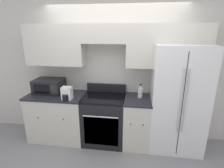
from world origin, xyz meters
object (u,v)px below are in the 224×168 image
object	(u,v)px
refrigerator	(177,98)
microwave	(49,86)
oven_range	(104,119)
bottle	(140,92)

from	to	relation	value
refrigerator	microwave	bearing A→B (deg)	179.12
oven_range	bottle	bearing A→B (deg)	5.19
microwave	refrigerator	bearing A→B (deg)	-0.88
oven_range	refrigerator	xyz separation A→B (m)	(1.28, 0.05, 0.47)
oven_range	microwave	distance (m)	1.23
microwave	bottle	xyz separation A→B (m)	(1.73, -0.03, -0.03)
refrigerator	microwave	distance (m)	2.37
oven_range	bottle	world-z (taller)	bottle
refrigerator	bottle	distance (m)	0.64
oven_range	refrigerator	size ratio (longest dim) A/B	0.58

